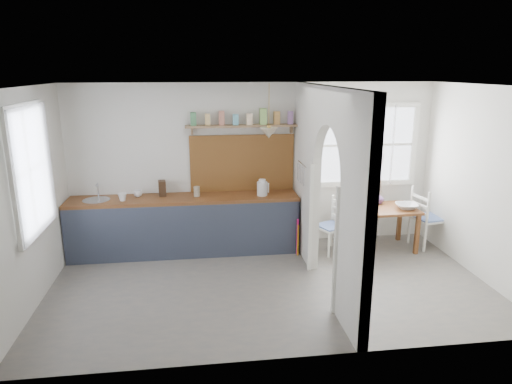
{
  "coord_description": "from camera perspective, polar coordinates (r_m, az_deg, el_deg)",
  "views": [
    {
      "loc": [
        -0.91,
        -5.49,
        2.8
      ],
      "look_at": [
        -0.15,
        0.35,
        1.2
      ],
      "focal_mm": 32.0,
      "sensor_mm": 36.0,
      "label": 1
    }
  ],
  "objects": [
    {
      "name": "floor",
      "position": [
        6.23,
        1.77,
        -11.52
      ],
      "size": [
        5.8,
        3.2,
        0.01
      ],
      "primitive_type": "cube",
      "color": "slate",
      "rests_on": "ground"
    },
    {
      "name": "ceiling",
      "position": [
        5.57,
        1.99,
        13.12
      ],
      "size": [
        5.8,
        3.2,
        0.01
      ],
      "primitive_type": "cube",
      "color": "silver",
      "rests_on": "walls"
    },
    {
      "name": "walls",
      "position": [
        5.77,
        1.87,
        0.1
      ],
      "size": [
        5.81,
        3.21,
        2.6
      ],
      "color": "silver",
      "rests_on": "floor"
    },
    {
      "name": "partition",
      "position": [
        5.93,
        8.49,
        1.88
      ],
      "size": [
        0.12,
        3.2,
        2.6
      ],
      "color": "silver",
      "rests_on": "floor"
    },
    {
      "name": "kitchen_window",
      "position": [
        5.95,
        -26.57,
        2.42
      ],
      "size": [
        0.1,
        1.16,
        1.5
      ],
      "primitive_type": null,
      "color": "white",
      "rests_on": "walls"
    },
    {
      "name": "nook_window",
      "position": [
        7.65,
        13.46,
        5.74
      ],
      "size": [
        1.76,
        0.1,
        1.3
      ],
      "primitive_type": null,
      "color": "white",
      "rests_on": "walls"
    },
    {
      "name": "counter",
      "position": [
        7.22,
        -8.82,
        -3.96
      ],
      "size": [
        3.5,
        0.6,
        0.9
      ],
      "color": "brown",
      "rests_on": "floor"
    },
    {
      "name": "sink",
      "position": [
        7.22,
        -19.33,
        -1.04
      ],
      "size": [
        0.4,
        0.4,
        0.02
      ],
      "primitive_type": "cylinder",
      "color": "silver",
      "rests_on": "counter"
    },
    {
      "name": "backsplash",
      "position": [
        7.25,
        -1.73,
        3.63
      ],
      "size": [
        1.65,
        0.03,
        0.9
      ],
      "primitive_type": "cube",
      "color": "brown",
      "rests_on": "walls"
    },
    {
      "name": "shelf",
      "position": [
        7.06,
        -1.7,
        8.71
      ],
      "size": [
        1.75,
        0.2,
        0.21
      ],
      "color": "#987C58",
      "rests_on": "walls"
    },
    {
      "name": "pendant_lamp",
      "position": [
        6.79,
        1.61,
        7.39
      ],
      "size": [
        0.26,
        0.26,
        0.16
      ],
      "primitive_type": "cone",
      "color": "beige",
      "rests_on": "ceiling"
    },
    {
      "name": "utensil_rail",
      "position": [
        6.71,
        5.8,
        3.49
      ],
      "size": [
        0.02,
        0.5,
        0.02
      ],
      "primitive_type": "cylinder",
      "rotation": [
        1.57,
        0.0,
        0.0
      ],
      "color": "silver",
      "rests_on": "partition"
    },
    {
      "name": "dining_table",
      "position": [
        7.55,
        15.17,
        -4.39
      ],
      "size": [
        1.11,
        0.75,
        0.68
      ],
      "primitive_type": null,
      "rotation": [
        0.0,
        0.0,
        0.02
      ],
      "color": "brown",
      "rests_on": "floor"
    },
    {
      "name": "chair_left",
      "position": [
        7.22,
        9.34,
        -4.2
      ],
      "size": [
        0.52,
        0.52,
        0.86
      ],
      "primitive_type": null,
      "rotation": [
        0.0,
        0.0,
        -1.15
      ],
      "color": "white",
      "rests_on": "floor"
    },
    {
      "name": "chair_right",
      "position": [
        7.84,
        20.82,
        -2.98
      ],
      "size": [
        0.52,
        0.52,
        0.98
      ],
      "primitive_type": null,
      "rotation": [
        0.0,
        0.0,
        1.74
      ],
      "color": "white",
      "rests_on": "floor"
    },
    {
      "name": "kettle",
      "position": [
        7.03,
        0.77,
        0.59
      ],
      "size": [
        0.23,
        0.19,
        0.26
      ],
      "primitive_type": null,
      "rotation": [
        0.0,
        0.0,
        0.08
      ],
      "color": "silver",
      "rests_on": "counter"
    },
    {
      "name": "mug_a",
      "position": [
        7.04,
        -16.35,
        -0.61
      ],
      "size": [
        0.14,
        0.14,
        0.12
      ],
      "primitive_type": "imported",
      "rotation": [
        0.0,
        0.0,
        -0.11
      ],
      "color": "white",
      "rests_on": "counter"
    },
    {
      "name": "mug_b",
      "position": [
        7.21,
        -14.54,
        -0.18
      ],
      "size": [
        0.16,
        0.16,
        0.1
      ],
      "primitive_type": "imported",
      "rotation": [
        0.0,
        0.0,
        0.34
      ],
      "color": "white",
      "rests_on": "counter"
    },
    {
      "name": "knife_block",
      "position": [
        7.16,
        -11.65,
        0.46
      ],
      "size": [
        0.13,
        0.16,
        0.24
      ],
      "primitive_type": "cube",
      "rotation": [
        0.0,
        0.0,
        0.12
      ],
      "color": "#3D281C",
      "rests_on": "counter"
    },
    {
      "name": "jar",
      "position": [
        7.06,
        -7.42,
        0.07
      ],
      "size": [
        0.1,
        0.1,
        0.15
      ],
      "primitive_type": "cylinder",
      "rotation": [
        0.0,
        0.0,
        -0.05
      ],
      "color": "gray",
      "rests_on": "counter"
    },
    {
      "name": "towel_magenta",
      "position": [
        7.09,
        5.19,
        -5.74
      ],
      "size": [
        0.02,
        0.03,
        0.61
      ],
      "primitive_type": "cube",
      "color": "#D81360",
      "rests_on": "counter"
    },
    {
      "name": "towel_orange",
      "position": [
        7.07,
        5.25,
        -6.03
      ],
      "size": [
        0.02,
        0.03,
        0.49
      ],
      "primitive_type": "cube",
      "color": "#BD6C0D",
      "rests_on": "counter"
    },
    {
      "name": "bowl",
      "position": [
        7.5,
        18.31,
        -1.69
      ],
      "size": [
        0.37,
        0.37,
        0.08
      ],
      "primitive_type": "imported",
      "rotation": [
        0.0,
        0.0,
        -0.12
      ],
      "color": "silver",
      "rests_on": "dining_table"
    },
    {
      "name": "table_cup",
      "position": [
        7.27,
        14.31,
        -1.92
      ],
      "size": [
        0.1,
        0.1,
        0.08
      ],
      "primitive_type": "imported",
      "rotation": [
        0.0,
        0.0,
        0.17
      ],
      "color": "#41743C",
      "rests_on": "dining_table"
    },
    {
      "name": "plate",
      "position": [
        7.28,
        13.34,
        -2.1
      ],
      "size": [
        0.27,
        0.27,
        0.02
      ],
      "primitive_type": "cylinder",
      "rotation": [
        0.0,
        0.0,
        -0.38
      ],
      "color": "black",
      "rests_on": "dining_table"
    },
    {
      "name": "vase",
      "position": [
        7.65,
        15.04,
        -0.73
      ],
      "size": [
        0.19,
        0.19,
        0.18
      ],
      "primitive_type": "imported",
      "rotation": [
        0.0,
        0.0,
        0.07
      ],
      "color": "#6D4783",
      "rests_on": "dining_table"
    }
  ]
}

